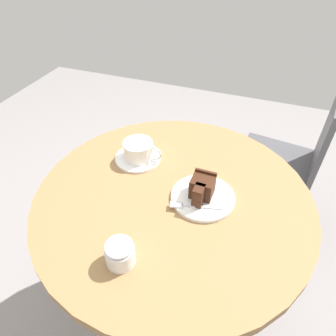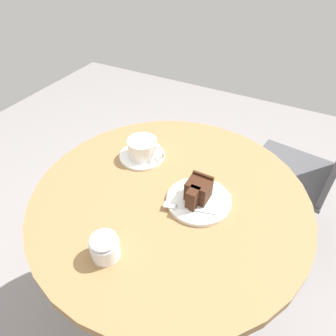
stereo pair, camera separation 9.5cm
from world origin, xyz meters
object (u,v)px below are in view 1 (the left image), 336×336
at_px(saucer, 138,158).
at_px(cake_plate, 203,197).
at_px(coffee_cup, 139,150).
at_px(cake_slice, 202,188).
at_px(teaspoon, 144,147).
at_px(fork, 190,206).
at_px(napkin, 206,197).
at_px(sugar_pot, 120,253).
at_px(cafe_chair, 295,156).

relative_size(saucer, cake_plate, 0.83).
height_order(coffee_cup, cake_slice, cake_slice).
xyz_separation_m(coffee_cup, teaspoon, (-0.01, 0.06, -0.03)).
bearing_deg(coffee_cup, teaspoon, 99.15).
bearing_deg(fork, napkin, -131.70).
relative_size(teaspoon, sugar_pot, 1.32).
relative_size(napkin, cafe_chair, 0.17).
distance_m(coffee_cup, fork, 0.28).
distance_m(cake_plate, sugar_pot, 0.31).
xyz_separation_m(saucer, cake_slice, (0.26, -0.11, 0.04)).
relative_size(teaspoon, fork, 0.64).
height_order(saucer, napkin, saucer).
height_order(cake_slice, cafe_chair, cafe_chair).
xyz_separation_m(fork, cafe_chair, (0.33, 0.72, -0.27)).
relative_size(saucer, fork, 1.05).
relative_size(cake_plate, cake_slice, 2.07).
xyz_separation_m(coffee_cup, sugar_pot, (0.12, -0.38, -0.01)).
relative_size(cafe_chair, sugar_pot, 11.24).
relative_size(fork, napkin, 1.06).
relative_size(coffee_cup, fork, 0.90).
xyz_separation_m(fork, napkin, (0.03, 0.06, -0.01)).
bearing_deg(sugar_pot, napkin, 63.27).
bearing_deg(saucer, teaspoon, 93.66).
bearing_deg(teaspoon, sugar_pot, -100.61).
distance_m(cake_plate, cake_slice, 0.04).
xyz_separation_m(napkin, cafe_chair, (0.30, 0.66, -0.25)).
bearing_deg(cafe_chair, napkin, -16.34).
xyz_separation_m(saucer, napkin, (0.27, -0.10, -0.00)).
bearing_deg(saucer, sugar_pot, -71.51).
bearing_deg(sugar_pot, cafe_chair, 64.88).
height_order(cake_slice, napkin, cake_slice).
distance_m(fork, cafe_chair, 0.84).
height_order(cake_slice, sugar_pot, cake_slice).
relative_size(cake_plate, fork, 1.26).
distance_m(coffee_cup, sugar_pot, 0.40).
bearing_deg(fork, cafe_chair, -128.54).
height_order(saucer, sugar_pot, sugar_pot).
bearing_deg(napkin, cafe_chair, 65.59).
bearing_deg(cafe_chair, coffee_cup, -37.18).
xyz_separation_m(saucer, coffee_cup, (0.01, 0.00, 0.04)).
xyz_separation_m(teaspoon, cafe_chair, (0.58, 0.50, -0.26)).
bearing_deg(napkin, sugar_pot, -116.73).
relative_size(teaspoon, cake_slice, 1.04).
distance_m(saucer, napkin, 0.29).
height_order(coffee_cup, sugar_pot, same).
height_order(coffee_cup, cake_plate, coffee_cup).
xyz_separation_m(teaspoon, napkin, (0.28, -0.16, -0.01)).
relative_size(cake_slice, sugar_pot, 1.26).
bearing_deg(cake_plate, napkin, 46.56).
relative_size(teaspoon, napkin, 0.67).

